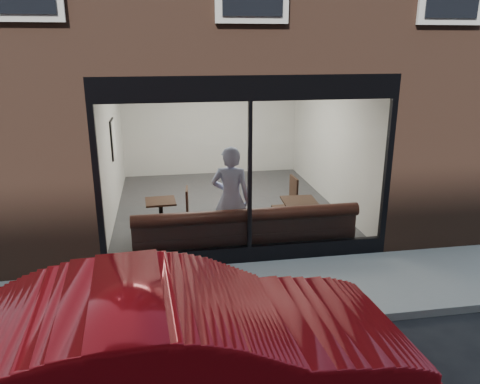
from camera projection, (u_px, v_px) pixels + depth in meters
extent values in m
plane|color=black|center=(278.00, 328.00, 6.31)|extent=(120.00, 120.00, 0.00)
cube|color=gray|center=(262.00, 291.00, 7.24)|extent=(40.00, 2.00, 0.01)
cube|color=gray|center=(279.00, 326.00, 6.24)|extent=(40.00, 0.10, 0.12)
cube|color=brown|center=(74.00, 123.00, 12.73)|extent=(2.50, 12.00, 3.20)
cube|color=brown|center=(336.00, 116.00, 13.94)|extent=(2.50, 12.00, 3.20)
cube|color=brown|center=(201.00, 106.00, 16.15)|extent=(5.00, 6.00, 3.20)
plane|color=#2D2D30|center=(226.00, 206.00, 11.00)|extent=(6.00, 6.00, 0.00)
plane|color=white|center=(224.00, 67.00, 10.04)|extent=(6.00, 6.00, 0.00)
plane|color=silver|center=(211.00, 120.00, 13.33)|extent=(5.00, 0.00, 5.00)
plane|color=silver|center=(111.00, 144.00, 10.12)|extent=(0.00, 6.00, 6.00)
plane|color=silver|center=(331.00, 136.00, 10.92)|extent=(0.00, 6.00, 6.00)
cube|color=black|center=(249.00, 254.00, 8.19)|extent=(5.00, 0.10, 0.30)
cube|color=black|center=(250.00, 88.00, 7.32)|extent=(5.00, 0.10, 0.40)
cube|color=black|center=(250.00, 177.00, 7.76)|extent=(0.06, 0.10, 2.50)
plane|color=white|center=(250.00, 178.00, 7.73)|extent=(4.80, 0.00, 4.80)
cube|color=black|center=(245.00, 241.00, 8.54)|extent=(4.00, 0.55, 0.45)
imported|color=#A7B5E4|center=(231.00, 199.00, 8.51)|extent=(0.81, 0.65, 1.94)
cube|color=black|center=(160.00, 201.00, 9.08)|extent=(0.61, 0.61, 0.04)
cube|color=black|center=(299.00, 201.00, 9.09)|extent=(0.68, 0.68, 0.04)
cube|color=black|center=(178.00, 222.00, 9.39)|extent=(0.49, 0.49, 0.04)
cube|color=black|center=(285.00, 209.00, 10.15)|extent=(0.50, 0.50, 0.05)
cube|color=white|center=(114.00, 139.00, 10.25)|extent=(0.02, 0.60, 0.80)
imported|color=#A40B12|center=(177.00, 360.00, 4.44)|extent=(4.92, 1.99, 1.59)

